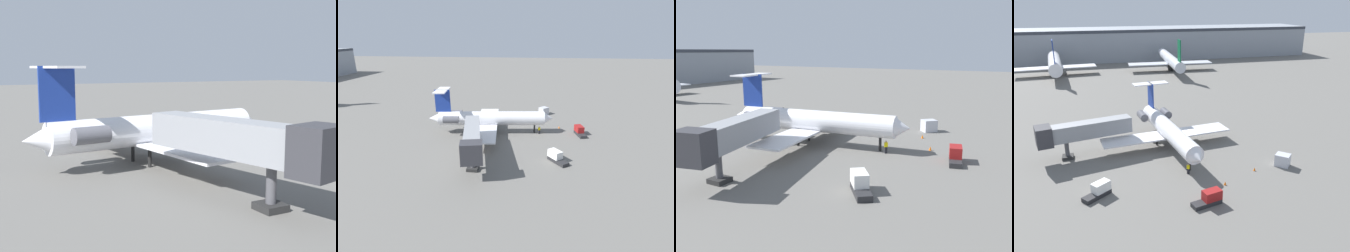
{
  "view_description": "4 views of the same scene",
  "coord_description": "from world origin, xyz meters",
  "views": [
    {
      "loc": [
        -43.08,
        18.78,
        9.52
      ],
      "look_at": [
        -4.83,
        -1.27,
        3.72
      ],
      "focal_mm": 47.48,
      "sensor_mm": 36.0,
      "label": 1
    },
    {
      "loc": [
        -58.09,
        -10.3,
        20.46
      ],
      "look_at": [
        -5.31,
        -3.99,
        2.21
      ],
      "focal_mm": 28.49,
      "sensor_mm": 36.0,
      "label": 2
    },
    {
      "loc": [
        -44.56,
        -27.92,
        12.93
      ],
      "look_at": [
        -2.23,
        -4.3,
        2.72
      ],
      "focal_mm": 38.39,
      "sensor_mm": 36.0,
      "label": 3
    },
    {
      "loc": [
        -16.14,
        -55.54,
        24.56
      ],
      "look_at": [
        -1.25,
        -0.24,
        3.74
      ],
      "focal_mm": 36.75,
      "sensor_mm": 36.0,
      "label": 4
    }
  ],
  "objects": [
    {
      "name": "baggage_tug_trailing",
      "position": [
        -16.39,
        -13.92,
        0.84
      ],
      "size": [
        4.03,
        3.54,
        1.9
      ],
      "color": "#262628",
      "rests_on": "ground_plane"
    },
    {
      "name": "regional_jet",
      "position": [
        -3.86,
        0.03,
        3.39
      ],
      "size": [
        23.45,
        26.88,
        9.57
      ],
      "color": "white",
      "rests_on": "ground_plane"
    },
    {
      "name": "parked_airliner_west_mid",
      "position": [
        13.03,
        69.63,
        4.1
      ],
      "size": [
        31.14,
        36.91,
        13.02
      ],
      "color": "silver",
      "rests_on": "ground_plane"
    },
    {
      "name": "ground_plane",
      "position": [
        0.0,
        0.0,
        -0.05
      ],
      "size": [
        400.0,
        400.0,
        0.1
      ],
      "primitive_type": "cube",
      "color": "#66635E"
    },
    {
      "name": "jet_bridge",
      "position": [
        -18.78,
        -0.04,
        4.39
      ],
      "size": [
        15.74,
        6.25,
        6.08
      ],
      "color": "gray",
      "rests_on": "ground_plane"
    },
    {
      "name": "baggage_tug_lead",
      "position": [
        -2.81,
        -19.63,
        0.84
      ],
      "size": [
        4.22,
        2.32,
        1.9
      ],
      "color": "#262628",
      "rests_on": "ground_plane"
    },
    {
      "name": "traffic_cone_near",
      "position": [
        6.96,
        -12.68,
        0.28
      ],
      "size": [
        0.36,
        0.36,
        0.55
      ],
      "color": "orange",
      "rests_on": "ground_plane"
    },
    {
      "name": "parked_airliner_west_end",
      "position": [
        -27.85,
        71.39,
        4.41
      ],
      "size": [
        28.13,
        33.21,
        13.62
      ],
      "color": "white",
      "rests_on": "ground_plane"
    },
    {
      "name": "cargo_container_uld",
      "position": [
        12.02,
        -12.19,
        0.96
      ],
      "size": [
        2.82,
        2.83,
        1.93
      ],
      "color": "silver",
      "rests_on": "ground_plane"
    },
    {
      "name": "ground_crew_marshaller",
      "position": [
        -3.18,
        -10.99,
        0.86
      ],
      "size": [
        0.46,
        0.47,
        1.69
      ],
      "color": "black",
      "rests_on": "ground_plane"
    },
    {
      "name": "terminal_building",
      "position": [
        0.0,
        103.44,
        6.71
      ],
      "size": [
        168.27,
        22.54,
        13.39
      ],
      "color": "#8C939E",
      "rests_on": "ground_plane"
    },
    {
      "name": "traffic_cone_mid",
      "position": [
        0.98,
        -15.59,
        0.28
      ],
      "size": [
        0.36,
        0.36,
        0.55
      ],
      "color": "orange",
      "rests_on": "ground_plane"
    }
  ]
}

